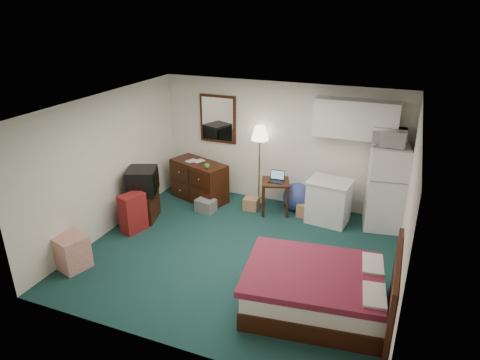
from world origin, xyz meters
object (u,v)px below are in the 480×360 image
at_px(dresser, 199,181).
at_px(fridge, 386,188).
at_px(bed, 315,290).
at_px(floor_lamp, 259,165).
at_px(kitchen_counter, 329,202).
at_px(tv_stand, 142,206).
at_px(suitcase, 133,213).
at_px(desk, 275,197).

height_order(dresser, fridge, fridge).
bearing_deg(bed, floor_lamp, 114.82).
distance_m(kitchen_counter, bed, 2.61).
relative_size(floor_lamp, kitchen_counter, 2.01).
bearing_deg(tv_stand, dresser, 47.51).
xyz_separation_m(kitchen_counter, bed, (0.32, -2.59, -0.11)).
bearing_deg(fridge, floor_lamp, 167.61).
bearing_deg(dresser, kitchen_counter, 19.49).
height_order(floor_lamp, suitcase, floor_lamp).
bearing_deg(tv_stand, desk, 12.75).
relative_size(floor_lamp, suitcase, 2.26).
xyz_separation_m(desk, fridge, (2.03, 0.18, 0.45)).
relative_size(dresser, desk, 1.82).
bearing_deg(fridge, suitcase, -164.66).
height_order(dresser, suitcase, dresser).
distance_m(floor_lamp, bed, 3.51).
xyz_separation_m(dresser, desk, (1.67, 0.00, -0.08)).
relative_size(tv_stand, suitcase, 0.83).
relative_size(desk, kitchen_counter, 0.82).
bearing_deg(bed, suitcase, 158.32).
xyz_separation_m(dresser, bed, (3.06, -2.59, -0.12)).
xyz_separation_m(desk, bed, (1.38, -2.60, -0.04)).
bearing_deg(dresser, tv_stand, -97.55).
bearing_deg(desk, fridge, -14.16).
bearing_deg(fridge, kitchen_counter, -177.65).
bearing_deg(desk, tv_stand, -171.05).
bearing_deg(fridge, desk, 176.45).
xyz_separation_m(floor_lamp, desk, (0.46, -0.35, -0.48)).
xyz_separation_m(fridge, suitcase, (-4.21, -1.86, -0.43)).
relative_size(fridge, suitcase, 2.18).
xyz_separation_m(dresser, suitcase, (-0.50, -1.68, -0.05)).
bearing_deg(desk, dresser, 161.02).
relative_size(floor_lamp, fridge, 1.04).
relative_size(desk, fridge, 0.42).
bearing_deg(suitcase, desk, 55.63).
xyz_separation_m(fridge, tv_stand, (-4.33, -1.40, -0.51)).
bearing_deg(tv_stand, floor_lamp, 25.20).
relative_size(floor_lamp, desk, 2.44).
distance_m(kitchen_counter, fridge, 1.06).
xyz_separation_m(bed, tv_stand, (-3.69, 1.37, -0.02)).
distance_m(floor_lamp, suitcase, 2.69).
height_order(dresser, floor_lamp, floor_lamp).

